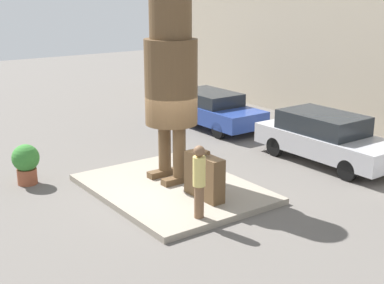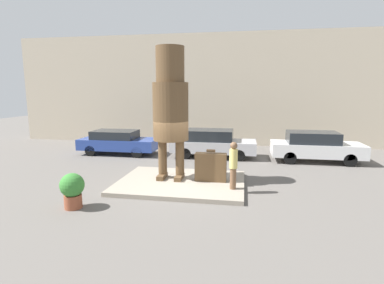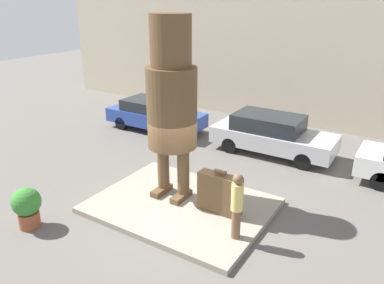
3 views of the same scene
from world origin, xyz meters
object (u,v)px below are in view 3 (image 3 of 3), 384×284
giant_suitcase (220,193)px  planter_pot (27,206)px  parked_car_blue (155,114)px  tourist (237,204)px  parked_car_silver (272,134)px  statue_figure (172,96)px

giant_suitcase → planter_pot: 5.11m
planter_pot → parked_car_blue: bearing=103.9°
tourist → parked_car_silver: size_ratio=0.37×
parked_car_silver → planter_pot: 8.98m
statue_figure → parked_car_silver: 5.67m
statue_figure → parked_car_blue: statue_figure is taller
tourist → planter_pot: bearing=-155.1°
statue_figure → planter_pot: 4.79m
parked_car_blue → parked_car_silver: bearing=1.9°
giant_suitcase → parked_car_silver: (-0.48, 5.12, 0.08)m
statue_figure → giant_suitcase: 2.96m
parked_car_silver → planter_pot: parked_car_silver is taller
parked_car_silver → planter_pot: bearing=-113.3°
tourist → parked_car_silver: tourist is taller
parked_car_blue → parked_car_silver: (5.55, 0.18, 0.06)m
giant_suitcase → parked_car_silver: bearing=95.4°
tourist → giant_suitcase: bearing=137.3°
statue_figure → tourist: 3.42m
tourist → parked_car_blue: bearing=140.2°
parked_car_blue → planter_pot: size_ratio=3.98×
statue_figure → giant_suitcase: statue_figure is taller
statue_figure → planter_pot: statue_figure is taller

